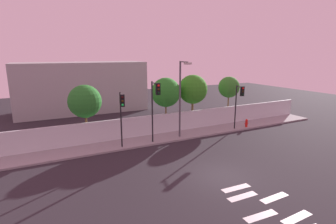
# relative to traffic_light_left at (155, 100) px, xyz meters

# --- Properties ---
(ground_plane) EXTENTS (80.00, 80.00, 0.00)m
(ground_plane) POSITION_rel_traffic_light_left_xyz_m (1.39, -6.79, -3.88)
(ground_plane) COLOR #272429
(sidewalk) EXTENTS (36.00, 2.40, 0.15)m
(sidewalk) POSITION_rel_traffic_light_left_xyz_m (1.39, 1.41, -3.80)
(sidewalk) COLOR gray
(sidewalk) RESTS_ON ground
(perimeter_wall) EXTENTS (36.00, 0.18, 1.80)m
(perimeter_wall) POSITION_rel_traffic_light_left_xyz_m (1.39, 2.70, -2.83)
(perimeter_wall) COLOR silver
(perimeter_wall) RESTS_ON sidewalk
(crosswalk_marking) EXTENTS (3.67, 4.76, 0.01)m
(crosswalk_marking) POSITION_rel_traffic_light_left_xyz_m (1.40, -10.47, -3.87)
(crosswalk_marking) COLOR silver
(crosswalk_marking) RESTS_ON ground
(traffic_light_left) EXTENTS (0.36, 1.71, 5.12)m
(traffic_light_left) POSITION_rel_traffic_light_left_xyz_m (0.00, 0.00, 0.00)
(traffic_light_left) COLOR black
(traffic_light_left) RESTS_ON sidewalk
(traffic_light_center) EXTENTS (0.43, 1.26, 4.33)m
(traffic_light_center) POSITION_rel_traffic_light_left_xyz_m (8.85, 0.19, -0.56)
(traffic_light_center) COLOR black
(traffic_light_center) RESTS_ON sidewalk
(traffic_light_right) EXTENTS (0.46, 1.51, 4.41)m
(traffic_light_right) POSITION_rel_traffic_light_left_xyz_m (-2.74, 0.06, -0.49)
(traffic_light_right) COLOR black
(traffic_light_right) RESTS_ON sidewalk
(street_lamp_curbside) EXTENTS (0.63, 1.83, 6.69)m
(street_lamp_curbside) POSITION_rel_traffic_light_left_xyz_m (2.76, 0.72, 0.22)
(street_lamp_curbside) COLOR #4C4C51
(street_lamp_curbside) RESTS_ON sidewalk
(fire_hydrant) EXTENTS (0.44, 0.26, 0.81)m
(fire_hydrant) POSITION_rel_traffic_light_left_xyz_m (10.42, 0.65, -3.29)
(fire_hydrant) COLOR red
(fire_hydrant) RESTS_ON sidewalk
(roadside_tree_leftmost) EXTENTS (2.82, 2.82, 4.90)m
(roadside_tree_leftmost) POSITION_rel_traffic_light_left_xyz_m (-4.76, 4.00, -0.39)
(roadside_tree_leftmost) COLOR brown
(roadside_tree_leftmost) RESTS_ON ground
(roadside_tree_midleft) EXTENTS (2.87, 2.87, 5.19)m
(roadside_tree_midleft) POSITION_rel_traffic_light_left_xyz_m (2.92, 4.00, -0.12)
(roadside_tree_midleft) COLOR brown
(roadside_tree_midleft) RESTS_ON ground
(roadside_tree_midright) EXTENTS (2.98, 2.98, 5.36)m
(roadside_tree_midright) POSITION_rel_traffic_light_left_xyz_m (6.02, 4.00, -0.02)
(roadside_tree_midright) COLOR brown
(roadside_tree_midright) RESTS_ON ground
(roadside_tree_rightmost) EXTENTS (2.34, 2.34, 5.00)m
(roadside_tree_rightmost) POSITION_rel_traffic_light_left_xyz_m (10.72, 4.00, -0.06)
(roadside_tree_rightmost) COLOR brown
(roadside_tree_rightmost) RESTS_ON ground
(low_building_distant) EXTENTS (15.92, 6.00, 6.39)m
(low_building_distant) POSITION_rel_traffic_light_left_xyz_m (-3.00, 16.70, -0.68)
(low_building_distant) COLOR #9D9D9D
(low_building_distant) RESTS_ON ground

